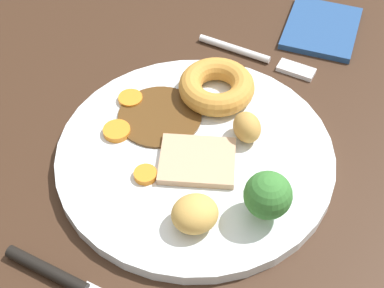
% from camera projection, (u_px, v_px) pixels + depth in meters
% --- Properties ---
extents(dining_table, '(1.20, 0.84, 0.04)m').
position_uv_depth(dining_table, '(209.00, 149.00, 0.64)').
color(dining_table, '#382316').
rests_on(dining_table, ground).
extents(dinner_plate, '(0.29, 0.29, 0.01)m').
position_uv_depth(dinner_plate, '(192.00, 155.00, 0.61)').
color(dinner_plate, white).
rests_on(dinner_plate, dining_table).
extents(gravy_pool, '(0.09, 0.09, 0.00)m').
position_uv_depth(gravy_pool, '(160.00, 116.00, 0.63)').
color(gravy_pool, '#563819').
rests_on(gravy_pool, dinner_plate).
extents(meat_slice_main, '(0.09, 0.09, 0.01)m').
position_uv_depth(meat_slice_main, '(197.00, 161.00, 0.59)').
color(meat_slice_main, tan).
rests_on(meat_slice_main, dinner_plate).
extents(yorkshire_pudding, '(0.09, 0.09, 0.03)m').
position_uv_depth(yorkshire_pudding, '(217.00, 86.00, 0.65)').
color(yorkshire_pudding, '#C68938').
rests_on(yorkshire_pudding, dinner_plate).
extents(roast_potato_left, '(0.06, 0.06, 0.03)m').
position_uv_depth(roast_potato_left, '(195.00, 214.00, 0.53)').
color(roast_potato_left, tan).
rests_on(roast_potato_left, dinner_plate).
extents(roast_potato_right, '(0.05, 0.05, 0.03)m').
position_uv_depth(roast_potato_right, '(247.00, 127.00, 0.60)').
color(roast_potato_right, '#BC8C42').
rests_on(roast_potato_right, dinner_plate).
extents(carrot_coin_front, '(0.03, 0.03, 0.01)m').
position_uv_depth(carrot_coin_front, '(129.00, 101.00, 0.65)').
color(carrot_coin_front, orange).
rests_on(carrot_coin_front, dinner_plate).
extents(carrot_coin_back, '(0.03, 0.03, 0.01)m').
position_uv_depth(carrot_coin_back, '(117.00, 131.00, 0.61)').
color(carrot_coin_back, orange).
rests_on(carrot_coin_back, dinner_plate).
extents(carrot_coin_side, '(0.02, 0.02, 0.01)m').
position_uv_depth(carrot_coin_side, '(145.00, 175.00, 0.58)').
color(carrot_coin_side, orange).
rests_on(carrot_coin_side, dinner_plate).
extents(broccoli_floret, '(0.05, 0.05, 0.05)m').
position_uv_depth(broccoli_floret, '(268.00, 196.00, 0.53)').
color(broccoli_floret, '#8CB766').
rests_on(broccoli_floret, dinner_plate).
extents(fork, '(0.02, 0.15, 0.01)m').
position_uv_depth(fork, '(259.00, 57.00, 0.71)').
color(fork, silver).
rests_on(fork, dining_table).
extents(knife, '(0.02, 0.19, 0.01)m').
position_uv_depth(knife, '(78.00, 286.00, 0.51)').
color(knife, black).
rests_on(knife, dining_table).
extents(folded_napkin, '(0.12, 0.10, 0.01)m').
position_uv_depth(folded_napkin, '(322.00, 28.00, 0.75)').
color(folded_napkin, navy).
rests_on(folded_napkin, dining_table).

